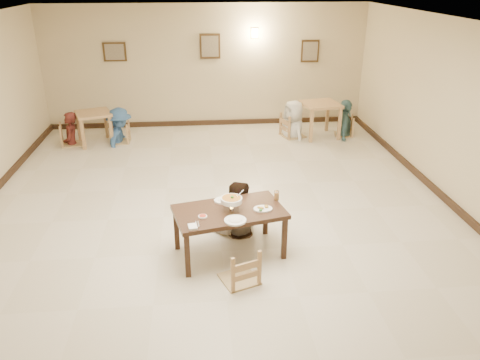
{
  "coord_description": "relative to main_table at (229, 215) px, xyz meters",
  "views": [
    {
      "loc": [
        -0.27,
        -6.81,
        3.67
      ],
      "look_at": [
        0.31,
        -0.64,
        0.9
      ],
      "focal_mm": 35.0,
      "sensor_mm": 36.0,
      "label": 1
    }
  ],
  "objects": [
    {
      "name": "bg_diner_d",
      "position": [
        3.17,
        5.0,
        0.26
      ],
      "size": [
        0.68,
        1.1,
        1.75
      ],
      "primitive_type": "imported",
      "rotation": [
        0.0,
        0.0,
        1.31
      ],
      "color": "slate",
      "rests_on": "floor"
    },
    {
      "name": "bg_diner_c",
      "position": [
        1.91,
        5.02,
        0.27
      ],
      "size": [
        0.81,
        1.0,
        1.77
      ],
      "primitive_type": "imported",
      "rotation": [
        0.0,
        0.0,
        5.04
      ],
      "color": "silver",
      "rests_on": "floor"
    },
    {
      "name": "picture_a",
      "position": [
        -2.31,
        6.12,
        1.29
      ],
      "size": [
        0.55,
        0.04,
        0.45
      ],
      "color": "#392614",
      "rests_on": "wall_back"
    },
    {
      "name": "baseboard_right",
      "position": [
        3.86,
        1.17,
        -0.55
      ],
      "size": [
        0.06,
        10.0,
        0.12
      ],
      "primitive_type": "cube",
      "color": "black",
      "rests_on": "floor"
    },
    {
      "name": "wall_sconce",
      "position": [
        1.09,
        6.13,
        1.69
      ],
      "size": [
        0.16,
        0.05,
        0.22
      ],
      "primitive_type": "cube",
      "color": "#FFD88C",
      "rests_on": "wall_back"
    },
    {
      "name": "rice_plate_far",
      "position": [
        -0.04,
        0.27,
        0.1
      ],
      "size": [
        0.32,
        0.32,
        0.07
      ],
      "color": "white",
      "rests_on": "main_table"
    },
    {
      "name": "bg_chair_ll",
      "position": [
        -3.3,
        4.91,
        -0.14
      ],
      "size": [
        0.44,
        0.44,
        0.95
      ],
      "rotation": [
        0.0,
        0.0,
        1.79
      ],
      "color": "tan",
      "rests_on": "floor"
    },
    {
      "name": "picture_c",
      "position": [
        2.49,
        6.12,
        1.24
      ],
      "size": [
        0.45,
        0.04,
        0.55
      ],
      "color": "#392614",
      "rests_on": "wall_back"
    },
    {
      "name": "bg_chair_rl",
      "position": [
        1.91,
        5.02,
        -0.08
      ],
      "size": [
        0.5,
        0.5,
        1.07
      ],
      "rotation": [
        0.0,
        0.0,
        1.91
      ],
      "color": "tan",
      "rests_on": "floor"
    },
    {
      "name": "main_diner",
      "position": [
        0.15,
        0.63,
        0.2
      ],
      "size": [
        0.8,
        0.62,
        1.63
      ],
      "primitive_type": "imported",
      "rotation": [
        0.0,
        0.0,
        3.13
      ],
      "color": "gray",
      "rests_on": "floor"
    },
    {
      "name": "baseboard_back",
      "position": [
        -0.11,
        6.14,
        -0.55
      ],
      "size": [
        8.0,
        0.06,
        0.12
      ],
      "primitive_type": "cube",
      "color": "black",
      "rests_on": "floor"
    },
    {
      "name": "bg_table_right",
      "position": [
        2.54,
        4.96,
        0.07
      ],
      "size": [
        0.94,
        0.94,
        0.83
      ],
      "rotation": [
        0.0,
        0.0,
        0.15
      ],
      "color": "tan",
      "rests_on": "floor"
    },
    {
      "name": "bg_chair_rr",
      "position": [
        3.17,
        5.0,
        -0.16
      ],
      "size": [
        0.42,
        0.42,
        0.9
      ],
      "rotation": [
        0.0,
        0.0,
        -1.78
      ],
      "color": "tan",
      "rests_on": "floor"
    },
    {
      "name": "fried_plate",
      "position": [
        0.46,
        -0.04,
        0.1
      ],
      "size": [
        0.26,
        0.26,
        0.06
      ],
      "color": "white",
      "rests_on": "main_table"
    },
    {
      "name": "chair_far",
      "position": [
        0.12,
        0.69,
        -0.17
      ],
      "size": [
        0.42,
        0.42,
        0.9
      ],
      "rotation": [
        0.0,
        0.0,
        -0.13
      ],
      "color": "tan",
      "rests_on": "floor"
    },
    {
      "name": "chili_dish",
      "position": [
        -0.37,
        -0.17,
        0.09
      ],
      "size": [
        0.12,
        0.12,
        0.03
      ],
      "color": "white",
      "rests_on": "main_table"
    },
    {
      "name": "drink_glass",
      "position": [
        0.69,
        0.24,
        0.14
      ],
      "size": [
        0.07,
        0.07,
        0.14
      ],
      "color": "white",
      "rests_on": "main_table"
    },
    {
      "name": "main_table",
      "position": [
        0.0,
        0.0,
        0.0
      ],
      "size": [
        1.63,
        1.14,
        0.69
      ],
      "rotation": [
        0.0,
        0.0,
        0.23
      ],
      "color": "#392317",
      "rests_on": "floor"
    },
    {
      "name": "bg_table_left",
      "position": [
        -2.75,
        4.95,
        -0.01
      ],
      "size": [
        0.95,
        0.95,
        0.74
      ],
      "rotation": [
        0.0,
        0.0,
        0.35
      ],
      "color": "tan",
      "rests_on": "floor"
    },
    {
      "name": "picture_b",
      "position": [
        -0.01,
        6.12,
        1.39
      ],
      "size": [
        0.5,
        0.04,
        0.6
      ],
      "color": "#392614",
      "rests_on": "wall_back"
    },
    {
      "name": "bg_chair_lr",
      "position": [
        -2.2,
        4.96,
        -0.16
      ],
      "size": [
        0.42,
        0.42,
        0.9
      ],
      "rotation": [
        0.0,
        0.0,
        -1.57
      ],
      "color": "tan",
      "rests_on": "floor"
    },
    {
      "name": "curry_warmer",
      "position": [
        0.03,
        -0.01,
        0.23
      ],
      "size": [
        0.33,
        0.29,
        0.27
      ],
      "color": "silver",
      "rests_on": "main_table"
    },
    {
      "name": "napkin_cutlery",
      "position": [
        -0.5,
        -0.44,
        0.09
      ],
      "size": [
        0.15,
        0.23,
        0.03
      ],
      "color": "white",
      "rests_on": "main_table"
    },
    {
      "name": "bg_diner_a",
      "position": [
        -3.3,
        4.91,
        0.15
      ],
      "size": [
        0.42,
        0.59,
        1.53
      ],
      "primitive_type": "imported",
      "rotation": [
        0.0,
        0.0,
        4.82
      ],
      "color": "#501C19",
      "rests_on": "floor"
    },
    {
      "name": "floor",
      "position": [
        -0.11,
        1.17,
        -0.61
      ],
      "size": [
        10.0,
        10.0,
        0.0
      ],
      "primitive_type": "plane",
      "color": "beige",
      "rests_on": "ground"
    },
    {
      "name": "rice_plate_near",
      "position": [
        0.05,
        -0.32,
        0.09
      ],
      "size": [
        0.29,
        0.29,
        0.07
      ],
      "color": "white",
      "rests_on": "main_table"
    },
    {
      "name": "wall_right",
      "position": [
        3.89,
        1.17,
        0.89
      ],
      "size": [
        0.0,
        10.0,
        10.0
      ],
      "primitive_type": "plane",
      "rotation": [
        1.57,
        0.0,
        -1.57
      ],
      "color": "beige",
      "rests_on": "floor"
    },
    {
      "name": "bg_diner_b",
      "position": [
        -2.2,
        4.96,
        0.21
      ],
      "size": [
        0.78,
        1.15,
        1.64
      ],
      "primitive_type": "imported",
      "rotation": [
        0.0,
        0.0,
        1.4
      ],
      "color": "#375B8A",
      "rests_on": "floor"
    },
    {
      "name": "chair_near",
      "position": [
        0.08,
        -0.65,
        -0.14
      ],
      "size": [
        0.44,
        0.44,
        0.95
      ],
      "rotation": [
        0.0,
        0.0,
        3.49
      ],
      "color": "tan",
      "rests_on": "floor"
    },
    {
      "name": "ceiling",
      "position": [
        -0.11,
        1.17,
        2.39
      ],
      "size": [
        10.0,
        10.0,
        0.0
      ],
      "primitive_type": "plane",
      "color": "white",
      "rests_on": "wall_back"
    },
    {
      "name": "wall_back",
      "position": [
        -0.11,
        6.17,
        0.89
      ],
      "size": [
        10.0,
        0.0,
        10.0
      ],
      "primitive_type": "plane",
      "rotation": [
        1.57,
        0.0,
        0.0
      ],
      "color": "beige",
      "rests_on": "floor"
    }
  ]
}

